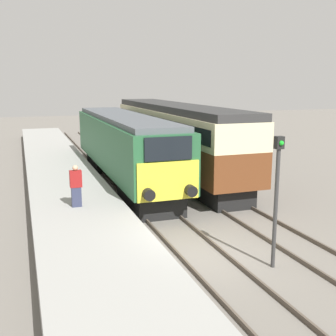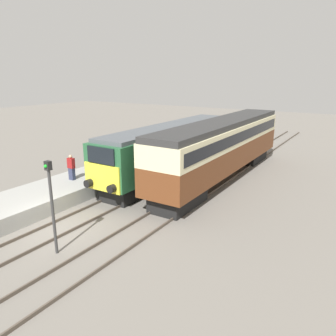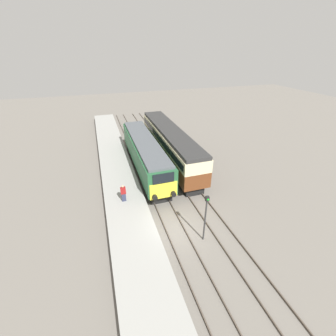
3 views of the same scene
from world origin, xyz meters
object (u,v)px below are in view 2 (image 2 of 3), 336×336
at_px(locomotive, 172,148).
at_px(person_on_platform, 71,167).
at_px(signal_post, 52,200).
at_px(passenger_carriage, 223,144).

xyz_separation_m(locomotive, person_on_platform, (-3.38, -6.38, -0.48)).
bearing_deg(person_on_platform, locomotive, 62.11).
bearing_deg(person_on_platform, signal_post, -47.23).
bearing_deg(signal_post, locomotive, 98.15).
relative_size(locomotive, person_on_platform, 9.33).
relative_size(person_on_platform, signal_post, 0.40).
xyz_separation_m(locomotive, passenger_carriage, (3.40, 1.30, 0.41)).
bearing_deg(person_on_platform, passenger_carriage, 48.58).
height_order(locomotive, signal_post, signal_post).
bearing_deg(locomotive, signal_post, -81.85).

